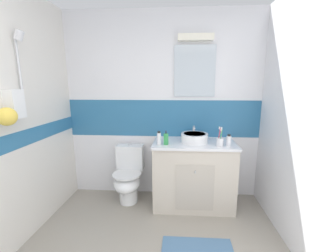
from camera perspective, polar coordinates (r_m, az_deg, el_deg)
wall_back_tiled at (r=2.87m, az=-1.18°, el=5.37°), size 3.20×0.20×2.50m
wall_right_plain at (r=1.97m, az=37.71°, el=0.01°), size 0.10×3.48×2.50m
vanity_cabinet at (r=2.77m, az=7.00°, el=-12.82°), size 1.02×0.57×0.85m
sink_basin at (r=2.61m, az=7.29°, el=-3.13°), size 0.33×0.38×0.18m
toilet at (r=2.91m, az=-10.79°, el=-13.34°), size 0.37×0.50×0.76m
toothbrush_cup at (r=2.49m, az=14.07°, el=-4.10°), size 0.08×0.08×0.23m
soap_dispenser at (r=2.48m, az=-0.56°, el=-3.59°), size 0.06×0.06×0.17m
deodorant_spray_can at (r=2.49m, az=-2.49°, el=-3.36°), size 0.05×0.05×0.16m
lotion_bottle_short at (r=2.52m, az=16.33°, el=-3.86°), size 0.05×0.05×0.14m
bath_mat at (r=2.32m, az=8.08°, el=-30.70°), size 0.68×0.33×0.01m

